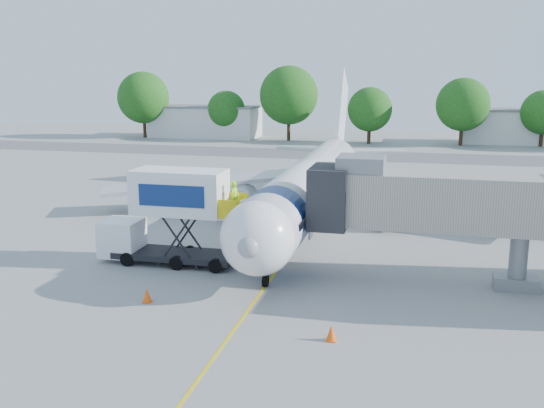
% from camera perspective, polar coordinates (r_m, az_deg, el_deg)
% --- Properties ---
extents(ground, '(160.00, 160.00, 0.00)m').
position_cam_1_polar(ground, '(40.40, 2.67, -3.26)').
color(ground, gray).
rests_on(ground, ground).
extents(guidance_line, '(0.15, 70.00, 0.01)m').
position_cam_1_polar(guidance_line, '(40.40, 2.67, -3.25)').
color(guidance_line, yellow).
rests_on(guidance_line, ground).
extents(taxiway_strip, '(120.00, 10.00, 0.01)m').
position_cam_1_polar(taxiway_strip, '(81.29, 8.28, 4.52)').
color(taxiway_strip, '#59595B').
rests_on(taxiway_strip, ground).
extents(aircraft, '(34.17, 37.73, 11.35)m').
position_cam_1_polar(aircraft, '(43.70, 3.73, 1.89)').
color(aircraft, white).
rests_on(aircraft, ground).
extents(jet_bridge, '(13.90, 3.20, 6.60)m').
position_cam_1_polar(jet_bridge, '(31.92, 14.55, 0.18)').
color(jet_bridge, '#A7A08F').
rests_on(jet_bridge, ground).
extents(catering_hiloader, '(8.50, 2.44, 5.50)m').
position_cam_1_polar(catering_hiloader, '(34.97, -9.62, -1.21)').
color(catering_hiloader, black).
rests_on(catering_hiloader, ground).
extents(ground_tug, '(4.24, 3.09, 1.52)m').
position_cam_1_polar(ground_tug, '(22.44, -6.47, -14.33)').
color(ground_tug, white).
rests_on(ground_tug, ground).
extents(safety_cone_a, '(0.44, 0.44, 0.71)m').
position_cam_1_polar(safety_cone_a, '(25.56, 5.60, -12.00)').
color(safety_cone_a, '#F64F0C').
rests_on(safety_cone_a, ground).
extents(safety_cone_b, '(0.45, 0.45, 0.71)m').
position_cam_1_polar(safety_cone_b, '(29.99, -11.68, -8.44)').
color(safety_cone_b, '#F64F0C').
rests_on(safety_cone_b, ground).
extents(outbuilding_left, '(18.40, 8.40, 5.30)m').
position_cam_1_polar(outbuilding_left, '(104.69, -6.29, 7.76)').
color(outbuilding_left, silver).
rests_on(outbuilding_left, ground).
extents(outbuilding_right, '(16.40, 7.40, 5.30)m').
position_cam_1_polar(outbuilding_right, '(101.65, 21.95, 6.81)').
color(outbuilding_right, silver).
rests_on(outbuilding_right, ground).
extents(tree_a, '(8.60, 8.60, 10.97)m').
position_cam_1_polar(tree_a, '(105.00, -12.01, 9.76)').
color(tree_a, '#382314').
rests_on(tree_a, ground).
extents(tree_b, '(6.21, 6.21, 7.91)m').
position_cam_1_polar(tree_b, '(100.92, -4.33, 8.84)').
color(tree_b, '#382314').
rests_on(tree_b, ground).
extents(tree_c, '(9.33, 9.33, 11.90)m').
position_cam_1_polar(tree_c, '(98.08, 1.60, 10.19)').
color(tree_c, '#382314').
rests_on(tree_c, ground).
extents(tree_d, '(6.78, 6.78, 8.64)m').
position_cam_1_polar(tree_d, '(94.93, 9.19, 8.77)').
color(tree_d, '#382314').
rests_on(tree_d, ground).
extents(tree_e, '(7.89, 7.89, 10.06)m').
position_cam_1_polar(tree_e, '(95.55, 17.53, 8.91)').
color(tree_e, '#382314').
rests_on(tree_e, ground).
extents(tree_f, '(6.52, 6.52, 8.32)m').
position_cam_1_polar(tree_f, '(98.54, 24.19, 7.87)').
color(tree_f, '#382314').
rests_on(tree_f, ground).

